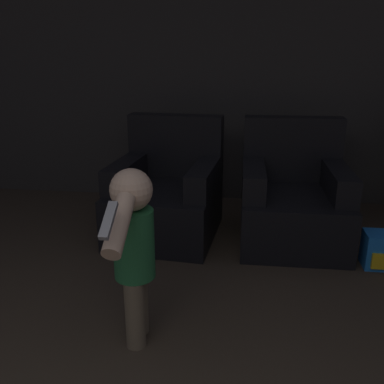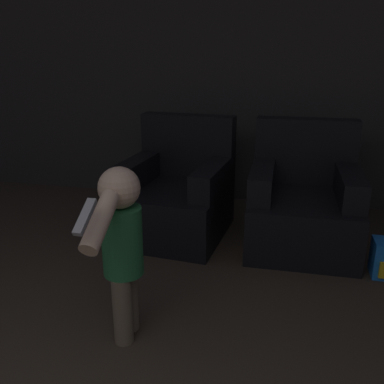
# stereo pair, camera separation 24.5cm
# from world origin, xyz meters

# --- Properties ---
(wall_back) EXTENTS (8.40, 0.05, 2.60)m
(wall_back) POSITION_xyz_m (0.00, 4.50, 1.30)
(wall_back) COLOR #33302D
(wall_back) RESTS_ON ground_plane
(armchair_left) EXTENTS (0.85, 0.92, 0.91)m
(armchair_left) POSITION_xyz_m (-0.10, 3.58, 0.31)
(armchair_left) COLOR black
(armchair_left) RESTS_ON ground_plane
(armchair_right) EXTENTS (0.78, 0.86, 0.91)m
(armchair_right) POSITION_xyz_m (0.87, 3.58, 0.31)
(armchair_right) COLOR black
(armchair_right) RESTS_ON ground_plane
(person_toddler) EXTENTS (0.20, 0.62, 0.90)m
(person_toddler) POSITION_xyz_m (-0.02, 2.23, 0.53)
(person_toddler) COLOR brown
(person_toddler) RESTS_ON ground_plane
(toy_backpack) EXTENTS (0.21, 0.20, 0.24)m
(toy_backpack) POSITION_xyz_m (1.43, 3.18, 0.12)
(toy_backpack) COLOR blue
(toy_backpack) RESTS_ON ground_plane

